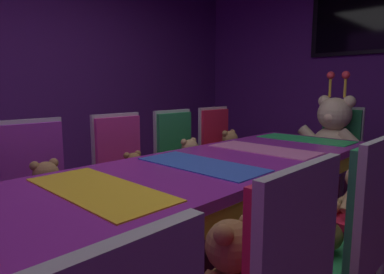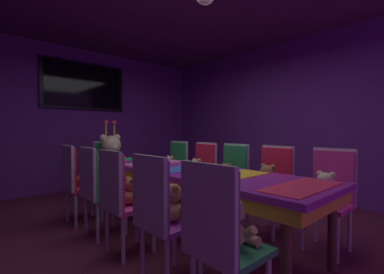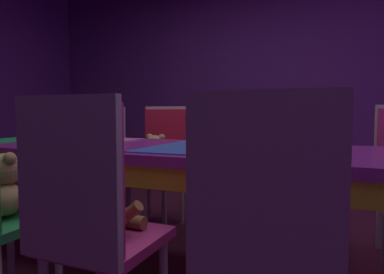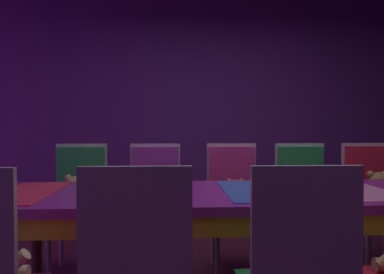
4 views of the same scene
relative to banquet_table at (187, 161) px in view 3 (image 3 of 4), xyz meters
The scene contains 15 objects.
wall_right 2.70m from the banquet_table, ahead, with size 0.12×6.40×2.80m, color #59267F.
banquet_table is the anchor object (origin of this frame).
chair_left_1 1.02m from the banquet_table, 143.58° to the right, with size 0.42×0.41×0.98m.
teddy_left_1 0.91m from the banquet_table, 138.12° to the right, with size 0.25×0.32×0.30m.
chair_left_2 0.82m from the banquet_table, behind, with size 0.42×0.41×0.98m.
teddy_left_2 0.69m from the banquet_table, behind, with size 0.21×0.28×0.26m.
teddy_left_3 0.90m from the banquet_table, 138.09° to the left, with size 0.24×0.31×0.30m.
chair_right_1 1.01m from the banquet_table, 36.31° to the right, with size 0.42×0.41×0.98m.
teddy_right_1 0.90m from the banquet_table, 41.86° to the right, with size 0.27×0.35×0.33m.
chair_right_2 0.83m from the banquet_table, ahead, with size 0.42×0.41×0.98m.
teddy_right_2 0.69m from the banquet_table, ahead, with size 0.23×0.30×0.28m.
chair_right_3 1.00m from the banquet_table, 35.50° to the left, with size 0.42×0.41×0.98m.
teddy_right_3 0.89m from the banquet_table, 40.95° to the left, with size 0.25×0.32×0.30m.
chair_right_4 1.46m from the banquet_table, 56.38° to the left, with size 0.42×0.41×0.98m.
teddy_right_4 1.39m from the banquet_table, 61.36° to the left, with size 0.24×0.31×0.29m.
Camera 3 is at (-1.76, -0.78, 0.93)m, focal length 32.29 mm.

